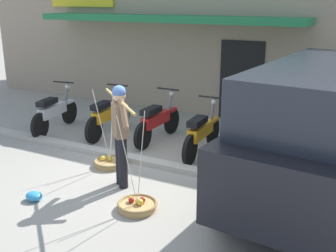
% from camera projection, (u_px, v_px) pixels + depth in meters
% --- Properties ---
extents(ground_plane, '(90.00, 90.00, 0.00)m').
position_uv_depth(ground_plane, '(131.00, 179.00, 7.12)').
color(ground_plane, '#9E998C').
extents(sidewalk_curb, '(20.00, 0.24, 0.10)m').
position_uv_depth(sidewalk_curb, '(151.00, 162.00, 7.70)').
color(sidewalk_curb, '#BAB4A5').
rests_on(sidewalk_curb, ground).
extents(fruit_vendor, '(1.36, 1.20, 1.70)m').
position_uv_depth(fruit_vendor, '(120.00, 129.00, 6.59)').
color(fruit_vendor, black).
rests_on(fruit_vendor, ground).
extents(fruit_basket_left_side, '(0.60, 0.60, 1.45)m').
position_uv_depth(fruit_basket_left_side, '(137.00, 205.00, 6.07)').
color(fruit_basket_left_side, tan).
rests_on(fruit_basket_left_side, ground).
extents(fruit_basket_right_side, '(0.60, 0.60, 1.45)m').
position_uv_depth(fruit_basket_right_side, '(110.00, 162.00, 7.65)').
color(fruit_basket_right_side, tan).
rests_on(fruit_basket_right_side, ground).
extents(motorcycle_nearest_shop, '(0.55, 1.81, 1.09)m').
position_uv_depth(motorcycle_nearest_shop, '(54.00, 112.00, 9.57)').
color(motorcycle_nearest_shop, black).
rests_on(motorcycle_nearest_shop, ground).
extents(motorcycle_second_in_row, '(0.54, 1.82, 1.09)m').
position_uv_depth(motorcycle_second_in_row, '(108.00, 116.00, 9.26)').
color(motorcycle_second_in_row, black).
rests_on(motorcycle_second_in_row, ground).
extents(motorcycle_third_in_row, '(0.54, 1.82, 1.09)m').
position_uv_depth(motorcycle_third_in_row, '(157.00, 121.00, 8.86)').
color(motorcycle_third_in_row, black).
rests_on(motorcycle_third_in_row, ground).
extents(motorcycle_end_of_row, '(0.54, 1.82, 1.09)m').
position_uv_depth(motorcycle_end_of_row, '(202.00, 133.00, 8.10)').
color(motorcycle_end_of_row, black).
rests_on(motorcycle_end_of_row, ground).
extents(parked_truck, '(2.48, 4.95, 2.10)m').
position_uv_depth(parked_truck, '(329.00, 129.00, 6.11)').
color(parked_truck, black).
rests_on(parked_truck, ground).
extents(storefront_building, '(13.00, 6.00, 4.20)m').
position_uv_depth(storefront_building, '(209.00, 28.00, 12.96)').
color(storefront_building, tan).
rests_on(storefront_building, ground).
extents(plastic_litter_bag, '(0.28, 0.22, 0.14)m').
position_uv_depth(plastic_litter_bag, '(34.00, 196.00, 6.34)').
color(plastic_litter_bag, '#3393D1').
rests_on(plastic_litter_bag, ground).
extents(wooden_crate, '(0.44, 0.36, 0.32)m').
position_uv_depth(wooden_crate, '(249.00, 136.00, 8.82)').
color(wooden_crate, olive).
rests_on(wooden_crate, ground).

